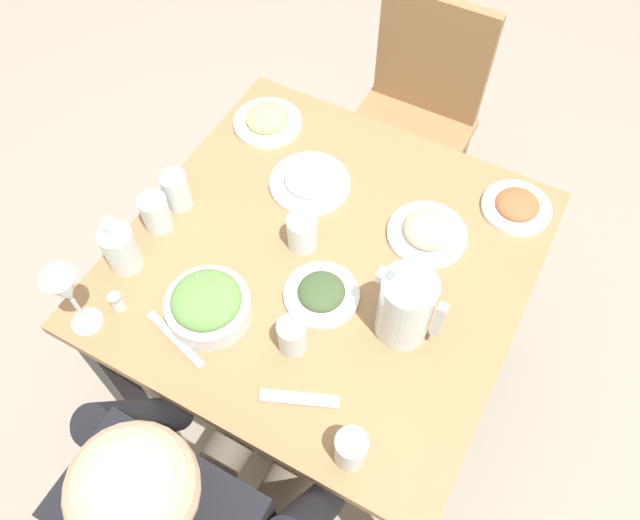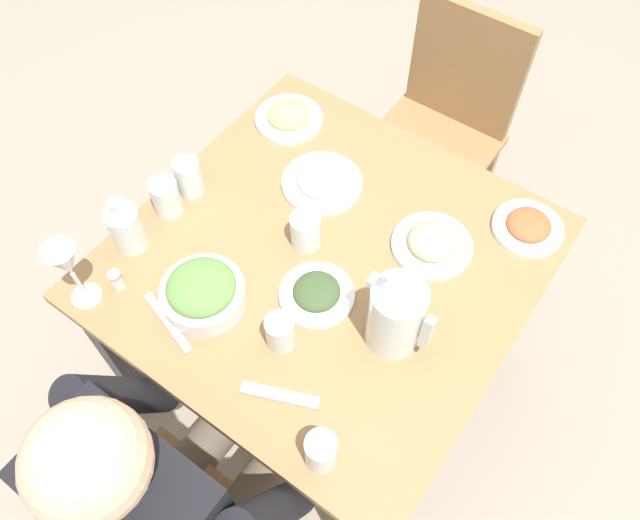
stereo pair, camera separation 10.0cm
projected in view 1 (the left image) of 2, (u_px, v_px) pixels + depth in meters
ground_plane at (323, 370)px, 2.09m from camera, size 8.00×8.00×0.00m
dining_table at (324, 278)px, 1.59m from camera, size 0.95×0.95×0.71m
chair_far at (415, 113)px, 2.09m from camera, size 0.40×0.40×0.85m
diner_near at (213, 498)px, 1.27m from camera, size 0.48×0.53×1.15m
water_pitcher at (406, 307)px, 1.31m from camera, size 0.16×0.12×0.19m
salad_bowl at (208, 304)px, 1.38m from camera, size 0.19×0.19×0.09m
plate_dolmas at (322, 293)px, 1.42m from camera, size 0.18×0.18×0.04m
plate_yoghurt at (310, 180)px, 1.60m from camera, size 0.21×0.21×0.06m
plate_beans at (428, 231)px, 1.51m from camera, size 0.20×0.20×0.06m
plate_fries at (267, 120)px, 1.73m from camera, size 0.19×0.19×0.05m
plate_rice_curry at (517, 206)px, 1.56m from camera, size 0.18×0.18×0.04m
water_glass_far_left at (156, 213)px, 1.51m from camera, size 0.07×0.07×0.10m
water_glass_center at (351, 449)px, 1.19m from camera, size 0.07×0.07×0.10m
water_glass_by_pitcher at (176, 190)px, 1.54m from camera, size 0.07×0.07×0.10m
water_glass_near_left at (292, 336)px, 1.33m from camera, size 0.06×0.06×0.09m
water_glass_far_right at (302, 232)px, 1.48m from camera, size 0.07×0.07×0.09m
wine_glass at (66, 291)px, 1.28m from camera, size 0.08×0.08×0.20m
oil_carafe at (121, 250)px, 1.44m from camera, size 0.08×0.08×0.16m
salt_shaker at (117, 302)px, 1.40m from camera, size 0.03×0.03×0.05m
fork_near at (300, 399)px, 1.30m from camera, size 0.17×0.09×0.01m
knife_near at (176, 339)px, 1.37m from camera, size 0.18×0.07×0.01m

